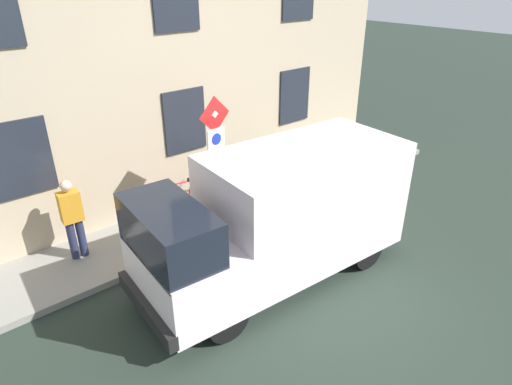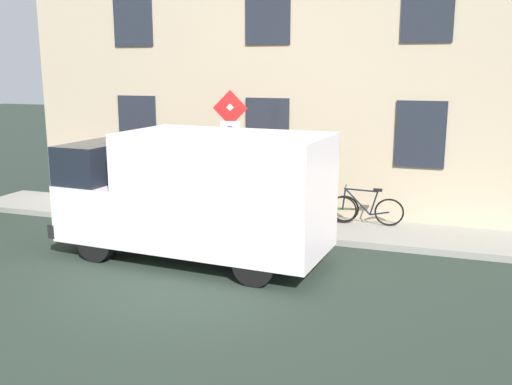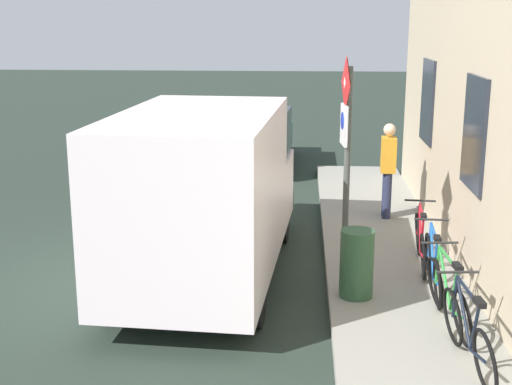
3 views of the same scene
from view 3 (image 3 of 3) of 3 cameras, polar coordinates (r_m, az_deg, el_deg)
ground_plane at (r=10.39m, az=-11.20°, el=-7.04°), size 80.00×80.00×0.00m
sidewalk_slab at (r=10.12m, az=11.25°, el=-7.21°), size 1.91×15.15×0.14m
building_facade at (r=9.72m, az=20.04°, el=11.79°), size 0.75×13.15×6.89m
sign_post_stacked at (r=9.80m, az=7.27°, el=4.72°), size 0.17×0.56×2.94m
delivery_van at (r=9.97m, az=-3.93°, el=0.34°), size 2.35×5.45×2.50m
parked_hatchback at (r=17.80m, az=-0.02°, el=4.53°), size 1.79×4.02×1.38m
bicycle_black at (r=7.73m, az=16.84°, el=-10.94°), size 0.46×1.72×0.89m
bicycle_green at (r=8.64m, az=15.36°, el=-8.11°), size 0.46×1.72×0.89m
bicycle_blue at (r=9.57m, az=14.19°, el=-5.83°), size 0.46×1.71×0.89m
bicycle_red at (r=10.51m, az=13.23°, el=-3.94°), size 0.46×1.71×0.89m
pedestrian at (r=12.84m, az=10.67°, el=2.04°), size 0.28×0.41×1.72m
litter_bin at (r=9.23m, az=8.19°, el=-5.74°), size 0.44×0.44×0.90m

